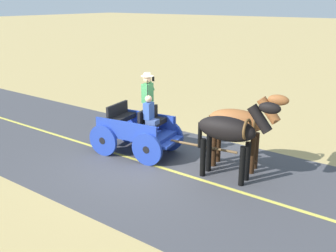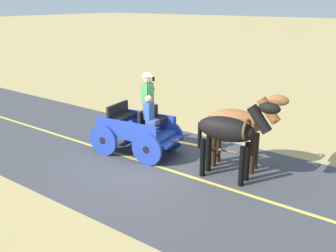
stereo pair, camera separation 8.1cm
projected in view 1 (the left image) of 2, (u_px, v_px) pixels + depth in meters
ground_plane at (146, 163)px, 11.15m from camera, size 200.00×200.00×0.00m
road_surface at (146, 163)px, 11.14m from camera, size 5.99×160.00×0.01m
road_centre_stripe at (146, 163)px, 11.14m from camera, size 0.12×160.00×0.00m
horse_drawn_carriage at (139, 128)px, 11.62m from camera, size 1.74×4.51×2.50m
horse_near_side at (240, 123)px, 10.43m from camera, size 0.82×2.15×2.21m
horse_off_side at (230, 131)px, 9.76m from camera, size 0.71×2.14×2.21m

